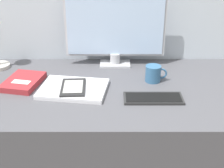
{
  "coord_description": "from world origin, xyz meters",
  "views": [
    {
      "loc": [
        0.01,
        -1.28,
        1.45
      ],
      "look_at": [
        0.01,
        0.07,
        0.78
      ],
      "focal_mm": 50.0,
      "sensor_mm": 36.0,
      "label": 1
    }
  ],
  "objects_px": {
    "keyboard": "(153,98)",
    "laptop": "(73,89)",
    "monitor": "(115,29)",
    "coffee_mug": "(153,74)",
    "ereader": "(73,87)",
    "notebook": "(23,82)"
  },
  "relations": [
    {
      "from": "keyboard",
      "to": "notebook",
      "type": "relative_size",
      "value": 1.08
    },
    {
      "from": "monitor",
      "to": "keyboard",
      "type": "relative_size",
      "value": 2.05
    },
    {
      "from": "notebook",
      "to": "coffee_mug",
      "type": "distance_m",
      "value": 0.69
    },
    {
      "from": "ereader",
      "to": "notebook",
      "type": "height_order",
      "value": "same"
    },
    {
      "from": "keyboard",
      "to": "laptop",
      "type": "relative_size",
      "value": 0.78
    },
    {
      "from": "ereader",
      "to": "notebook",
      "type": "relative_size",
      "value": 0.76
    },
    {
      "from": "keyboard",
      "to": "laptop",
      "type": "distance_m",
      "value": 0.4
    },
    {
      "from": "notebook",
      "to": "coffee_mug",
      "type": "bearing_deg",
      "value": 3.29
    },
    {
      "from": "keyboard",
      "to": "coffee_mug",
      "type": "relative_size",
      "value": 2.43
    },
    {
      "from": "keyboard",
      "to": "coffee_mug",
      "type": "height_order",
      "value": "coffee_mug"
    },
    {
      "from": "laptop",
      "to": "monitor",
      "type": "bearing_deg",
      "value": 57.97
    },
    {
      "from": "monitor",
      "to": "coffee_mug",
      "type": "relative_size",
      "value": 4.98
    },
    {
      "from": "ereader",
      "to": "notebook",
      "type": "xyz_separation_m",
      "value": [
        -0.27,
        0.09,
        -0.01
      ]
    },
    {
      "from": "ereader",
      "to": "coffee_mug",
      "type": "bearing_deg",
      "value": 16.8
    },
    {
      "from": "monitor",
      "to": "laptop",
      "type": "bearing_deg",
      "value": -122.03
    },
    {
      "from": "monitor",
      "to": "coffee_mug",
      "type": "bearing_deg",
      "value": -48.33
    },
    {
      "from": "coffee_mug",
      "to": "keyboard",
      "type": "bearing_deg",
      "value": -96.58
    },
    {
      "from": "monitor",
      "to": "coffee_mug",
      "type": "height_order",
      "value": "monitor"
    },
    {
      "from": "coffee_mug",
      "to": "monitor",
      "type": "bearing_deg",
      "value": 131.67
    },
    {
      "from": "ereader",
      "to": "coffee_mug",
      "type": "relative_size",
      "value": 1.7
    },
    {
      "from": "coffee_mug",
      "to": "ereader",
      "type": "bearing_deg",
      "value": -163.2
    },
    {
      "from": "monitor",
      "to": "ereader",
      "type": "bearing_deg",
      "value": -120.98
    }
  ]
}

